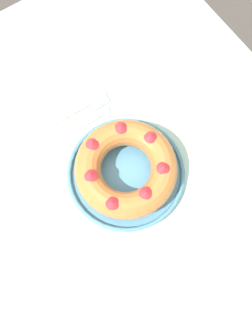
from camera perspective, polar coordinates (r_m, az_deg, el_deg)
The scene contains 8 objects.
ground_plane at distance 1.67m, azimuth -0.14°, elevation -9.21°, with size 8.00×8.00×0.00m, color #4C4742.
dining_table at distance 1.00m, azimuth -0.23°, elevation -4.07°, with size 1.46×1.17×0.76m.
serving_dish at distance 0.92m, azimuth -0.00°, elevation -0.86°, with size 0.33×0.33×0.02m.
bundt_cake at distance 0.87m, azimuth -0.00°, elevation 0.02°, with size 0.28×0.28×0.08m.
fork at distance 1.00m, azimuth -7.00°, elevation 9.67°, with size 0.02×0.19×0.01m.
serving_knife at distance 1.01m, azimuth -9.08°, elevation 9.75°, with size 0.02×0.20×0.01m.
cake_knife at distance 0.99m, azimuth -7.60°, elevation 7.59°, with size 0.02×0.16×0.01m.
napkin at distance 0.92m, azimuth 12.28°, elevation -13.43°, with size 0.16×0.11×0.00m, color beige.
Camera 1 is at (0.18, -0.12, 1.65)m, focal length 35.00 mm.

